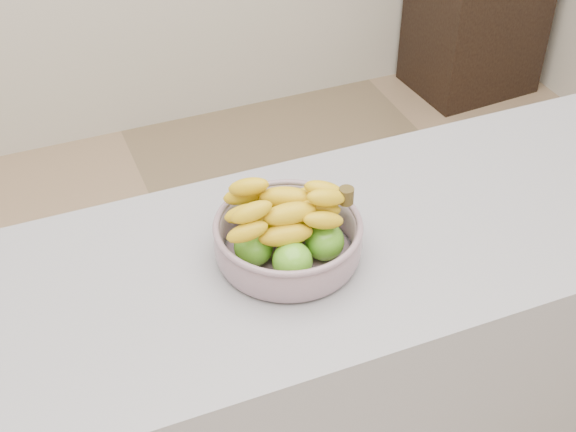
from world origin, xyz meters
The scene contains 2 objects.
counter centered at (0.00, 0.01, 0.45)m, with size 2.00×0.60×0.90m, color #9998A0.
fruit_bowl centered at (-0.01, 0.01, 0.95)m, with size 0.29×0.29×0.15m.
Camera 1 is at (-0.45, -1.08, 1.94)m, focal length 50.00 mm.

